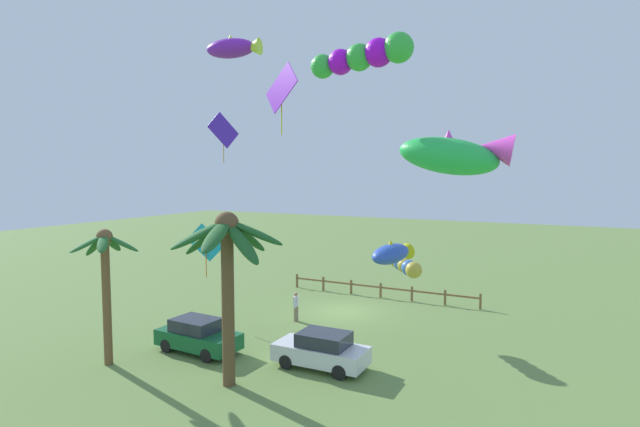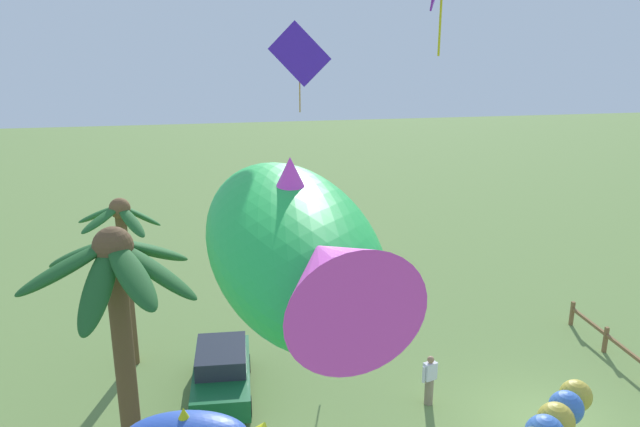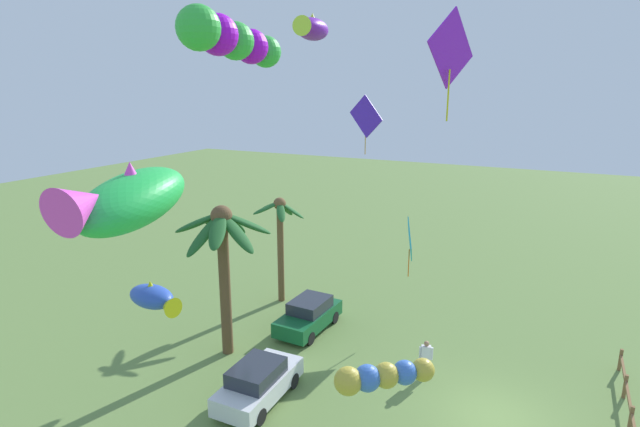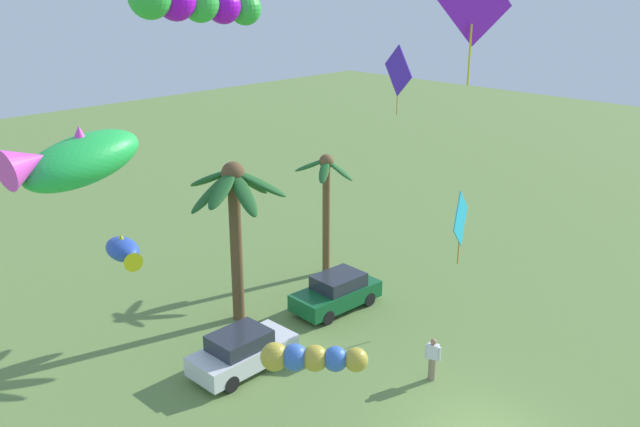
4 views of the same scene
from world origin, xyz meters
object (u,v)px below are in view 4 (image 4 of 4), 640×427
(palm_tree_0, at_px, (234,202))
(parked_car_0, at_px, (242,351))
(kite_tube_1, at_px, (310,358))
(kite_tube_2, at_px, (194,3))
(palm_tree_1, at_px, (326,188))
(parked_car_1, at_px, (337,292))
(kite_diamond_7, at_px, (398,71))
(kite_diamond_3, at_px, (473,2))
(kite_diamond_5, at_px, (461,220))
(spectator_0, at_px, (433,359))
(kite_fish_6, at_px, (75,160))
(kite_fish_4, at_px, (124,250))

(palm_tree_0, xyz_separation_m, parked_car_0, (-2.36, -3.14, -4.30))
(kite_tube_1, relative_size, kite_tube_2, 0.57)
(palm_tree_0, height_order, palm_tree_1, palm_tree_0)
(parked_car_1, height_order, kite_diamond_7, kite_diamond_7)
(palm_tree_0, distance_m, parked_car_0, 5.82)
(kite_tube_1, bearing_deg, kite_tube_2, 86.41)
(parked_car_1, height_order, kite_diamond_3, kite_diamond_3)
(kite_diamond_3, height_order, kite_diamond_5, kite_diamond_3)
(parked_car_1, bearing_deg, kite_tube_1, -140.98)
(palm_tree_0, bearing_deg, spectator_0, -77.33)
(palm_tree_1, relative_size, kite_diamond_7, 2.32)
(palm_tree_0, xyz_separation_m, palm_tree_1, (5.83, 0.68, -0.89))
(kite_diamond_3, relative_size, kite_diamond_7, 1.57)
(palm_tree_1, relative_size, kite_tube_1, 2.37)
(palm_tree_0, height_order, parked_car_1, palm_tree_0)
(kite_tube_1, bearing_deg, palm_tree_0, 63.42)
(spectator_0, distance_m, kite_tube_1, 6.70)
(kite_tube_2, bearing_deg, kite_fish_6, 171.18)
(spectator_0, xyz_separation_m, kite_tube_1, (-6.12, -0.18, 2.73))
(kite_tube_1, distance_m, kite_tube_2, 10.29)
(parked_car_1, bearing_deg, kite_diamond_7, -81.51)
(kite_diamond_7, bearing_deg, palm_tree_0, 128.96)
(spectator_0, bearing_deg, palm_tree_1, 66.24)
(spectator_0, relative_size, kite_diamond_7, 0.64)
(kite_tube_1, relative_size, kite_fish_4, 1.09)
(kite_tube_1, relative_size, kite_fish_6, 0.58)
(parked_car_0, relative_size, kite_tube_1, 1.61)
(kite_tube_2, relative_size, kite_fish_6, 1.02)
(parked_car_0, relative_size, kite_fish_6, 0.94)
(kite_tube_2, bearing_deg, kite_diamond_7, -8.00)
(palm_tree_1, height_order, kite_fish_6, kite_fish_6)
(palm_tree_1, height_order, parked_car_0, palm_tree_1)
(kite_fish_6, distance_m, kite_diamond_7, 11.72)
(kite_diamond_3, xyz_separation_m, kite_diamond_7, (1.11, 3.60, -2.47))
(parked_car_0, bearing_deg, kite_diamond_7, -14.74)
(kite_tube_1, bearing_deg, kite_diamond_7, 24.63)
(kite_tube_2, bearing_deg, spectator_0, -38.55)
(palm_tree_0, bearing_deg, kite_fish_4, -162.54)
(palm_tree_0, xyz_separation_m, kite_diamond_3, (2.75, -8.38, 7.55))
(palm_tree_1, bearing_deg, kite_tube_1, -137.68)
(kite_tube_2, bearing_deg, palm_tree_1, 24.04)
(parked_car_1, relative_size, kite_fish_6, 0.95)
(spectator_0, relative_size, kite_diamond_5, 0.53)
(parked_car_0, distance_m, kite_diamond_7, 11.37)
(kite_diamond_3, xyz_separation_m, kite_fish_4, (-8.59, 6.54, -7.35))
(parked_car_1, height_order, spectator_0, spectator_0)
(kite_fish_4, bearing_deg, kite_diamond_7, -16.86)
(spectator_0, xyz_separation_m, kite_diamond_5, (4.44, 2.09, 3.46))
(parked_car_0, relative_size, kite_diamond_5, 1.31)
(parked_car_1, height_order, kite_fish_6, kite_fish_6)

